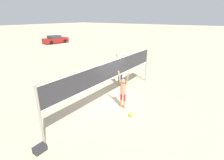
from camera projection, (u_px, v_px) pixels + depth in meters
ground_plane at (112, 102)px, 10.10m from camera, size 200.00×200.00×0.00m
volleyball_net at (112, 72)px, 9.47m from camera, size 9.01×0.09×2.49m
player_spiker at (123, 90)px, 9.12m from camera, size 0.28×0.69×2.05m
player_blocker at (120, 70)px, 12.06m from camera, size 0.28×0.72×2.26m
volleyball at (131, 115)px, 8.62m from camera, size 0.21×0.21×0.21m
gear_bag at (40, 149)px, 6.37m from camera, size 0.45×0.29×0.25m
parked_car_near at (55, 40)px, 31.94m from camera, size 4.65×2.38×1.42m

